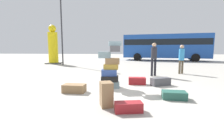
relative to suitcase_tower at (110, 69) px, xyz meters
The scene contains 13 objects.
ground_plane 0.87m from the suitcase_tower, 24.64° to the right, with size 80.00×80.00×0.00m, color #ADA89E.
suitcase_tower is the anchor object (origin of this frame).
suitcase_brown_foreground_near 1.48m from the suitcase_tower, 143.84° to the right, with size 0.72×0.39×0.27m, color olive.
suitcase_charcoal_behind_tower 2.05m from the suitcase_tower, 13.70° to the left, with size 0.76×0.30×0.31m, color #4C4C51.
suitcase_maroon_right_side 2.49m from the suitcase_tower, 74.55° to the right, with size 0.62×0.28×0.22m, color maroon.
suitcase_brown_upright_blue 2.06m from the suitcase_tower, 87.02° to the right, with size 0.28×0.37×0.61m, color olive.
suitcase_maroon_white_trunk 1.31m from the suitcase_tower, 30.26° to the left, with size 0.68×0.31×0.28m, color maroon.
suitcase_teal_foreground_far 2.39m from the suitcase_tower, 32.61° to the right, with size 0.66×0.39×0.22m, color #26594C.
person_bearded_onlooker 5.25m from the suitcase_tower, 44.94° to the left, with size 0.31×0.30×1.65m.
person_tourist_with_camera 3.42m from the suitcase_tower, 53.86° to the left, with size 0.30×0.30×1.73m.
yellow_dummy_statue 11.30m from the suitcase_tower, 124.78° to the left, with size 1.25×1.25×3.67m.
parked_bus 15.88m from the suitcase_tower, 70.33° to the left, with size 10.29×4.36×3.15m.
lamp_post 10.20m from the suitcase_tower, 121.86° to the left, with size 0.36×0.36×6.41m.
Camera 1 is at (0.12, -5.66, 1.41)m, focal length 26.07 mm.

